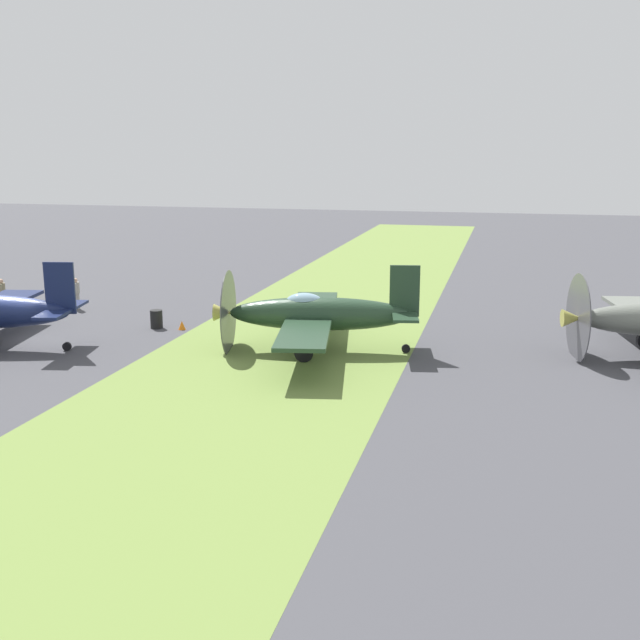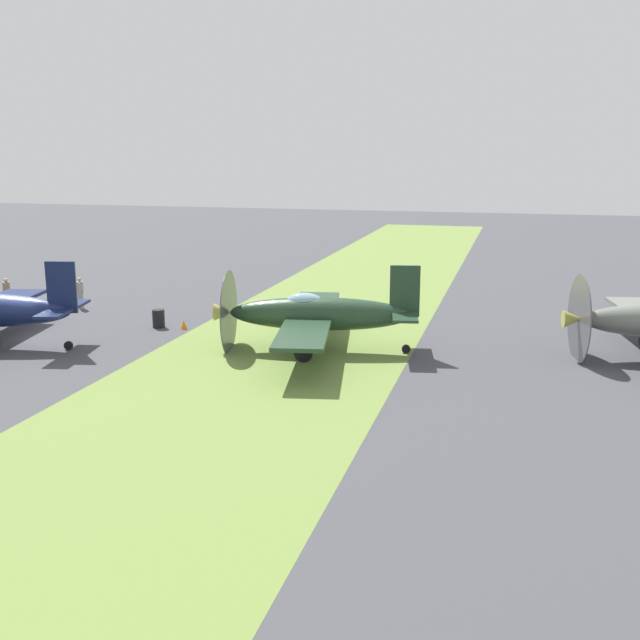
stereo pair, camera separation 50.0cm
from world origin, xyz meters
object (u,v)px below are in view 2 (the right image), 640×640
(fuel_drum, at_px, (159,319))
(runway_marker_cone, at_px, (184,325))
(ground_crew_chief, at_px, (7,293))
(ground_crew_mechanic, at_px, (80,292))
(airplane_wingman, at_px, (316,314))

(fuel_drum, distance_m, runway_marker_cone, 1.37)
(ground_crew_chief, relative_size, ground_crew_mechanic, 1.00)
(ground_crew_chief, bearing_deg, fuel_drum, -133.69)
(ground_crew_chief, relative_size, fuel_drum, 1.92)
(ground_crew_mechanic, xyz_separation_m, fuel_drum, (-3.11, -6.27, -0.46))
(ground_crew_chief, bearing_deg, runway_marker_cone, -132.52)
(airplane_wingman, bearing_deg, fuel_drum, 64.14)
(ground_crew_chief, height_order, fuel_drum, ground_crew_chief)
(ground_crew_mechanic, relative_size, runway_marker_cone, 3.93)
(airplane_wingman, relative_size, runway_marker_cone, 25.66)
(airplane_wingman, relative_size, ground_crew_mechanic, 6.53)
(ground_crew_mechanic, relative_size, fuel_drum, 1.92)
(airplane_wingman, height_order, ground_crew_mechanic, airplane_wingman)
(ground_crew_chief, distance_m, fuel_drum, 10.23)
(fuel_drum, bearing_deg, ground_crew_chief, 79.37)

